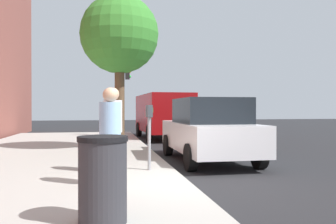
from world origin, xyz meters
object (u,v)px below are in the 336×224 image
(pedestrian_at_meter, at_px, (113,123))
(trash_bin, at_px, (103,179))
(parking_meter, at_px, (149,123))
(pedestrian_bystander, at_px, (110,129))
(parked_sedan_near, at_px, (208,130))
(street_tree, at_px, (120,35))
(traffic_signal, at_px, (125,86))
(parked_van_far, at_px, (163,113))

(pedestrian_at_meter, distance_m, trash_bin, 3.26)
(pedestrian_at_meter, relative_size, trash_bin, 1.75)
(parking_meter, height_order, pedestrian_bystander, pedestrian_bystander)
(parking_meter, xyz_separation_m, parked_sedan_near, (1.87, -1.92, -0.27))
(pedestrian_at_meter, relative_size, street_tree, 0.35)
(traffic_signal, bearing_deg, pedestrian_at_meter, 174.85)
(parking_meter, bearing_deg, street_tree, 6.38)
(pedestrian_bystander, xyz_separation_m, parked_van_far, (10.89, -2.79, 0.12))
(pedestrian_at_meter, relative_size, pedestrian_bystander, 1.04)
(pedestrian_bystander, bearing_deg, parking_meter, 3.77)
(parking_meter, bearing_deg, pedestrian_bystander, 148.50)
(parked_sedan_near, bearing_deg, trash_bin, 150.97)
(pedestrian_at_meter, height_order, street_tree, street_tree)
(pedestrian_at_meter, bearing_deg, parked_sedan_near, 30.41)
(pedestrian_bystander, bearing_deg, trash_bin, -148.35)
(street_tree, bearing_deg, pedestrian_bystander, 175.61)
(parked_sedan_near, relative_size, trash_bin, 4.36)
(parked_sedan_near, distance_m, trash_bin, 6.00)
(parked_sedan_near, bearing_deg, parking_meter, 134.24)
(parked_sedan_near, bearing_deg, street_tree, 47.78)
(parked_van_far, bearing_deg, pedestrian_at_meter, 164.32)
(parked_sedan_near, height_order, traffic_signal, traffic_signal)
(pedestrian_bystander, xyz_separation_m, trash_bin, (-1.96, 0.12, -0.48))
(trash_bin, bearing_deg, pedestrian_bystander, -3.62)
(pedestrian_at_meter, xyz_separation_m, parked_van_far, (9.64, -2.70, 0.06))
(parked_sedan_near, bearing_deg, pedestrian_bystander, 139.68)
(parking_meter, distance_m, trash_bin, 3.55)
(parking_meter, relative_size, trash_bin, 1.40)
(parked_van_far, xyz_separation_m, trash_bin, (-12.85, 2.91, -0.60))
(parked_sedan_near, xyz_separation_m, trash_bin, (-5.24, 2.91, -0.24))
(pedestrian_bystander, height_order, parked_van_far, parked_van_far)
(parking_meter, xyz_separation_m, trash_bin, (-3.37, 0.99, -0.51))
(pedestrian_at_meter, height_order, traffic_signal, traffic_signal)
(parking_meter, distance_m, pedestrian_bystander, 1.66)
(street_tree, bearing_deg, trash_bin, 175.81)
(parked_van_far, distance_m, street_tree, 6.50)
(parking_meter, height_order, pedestrian_at_meter, pedestrian_at_meter)
(traffic_signal, bearing_deg, parked_van_far, -93.03)
(pedestrian_bystander, height_order, traffic_signal, traffic_signal)
(parking_meter, xyz_separation_m, pedestrian_at_meter, (-0.16, 0.78, 0.03))
(parked_van_far, bearing_deg, traffic_signal, 86.97)
(trash_bin, bearing_deg, pedestrian_at_meter, -3.67)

